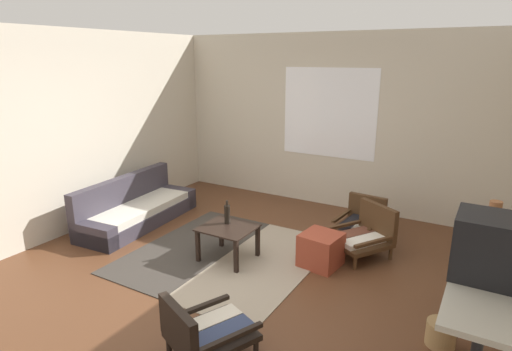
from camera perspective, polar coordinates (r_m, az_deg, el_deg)
ground_plane at (r=4.60m, az=-4.92°, el=-14.80°), size 7.80×7.80×0.00m
far_wall_with_window at (r=6.76m, az=9.98°, el=7.20°), size 5.60×0.13×2.70m
side_wall_left at (r=6.17m, az=-24.28°, el=5.21°), size 0.12×6.60×2.70m
area_rug at (r=5.23m, az=-4.15°, el=-10.75°), size 2.10×2.26×0.01m
couch at (r=6.34m, az=-15.98°, el=-4.43°), size 0.81×1.94×0.67m
coffee_table at (r=5.01m, az=-3.82°, el=-7.77°), size 0.61×0.56×0.41m
armchair_by_window at (r=5.83m, az=14.09°, el=-5.88°), size 0.58×0.64×0.52m
armchair_striped_foreground at (r=3.56m, az=-7.16°, el=-20.19°), size 0.74×0.80×0.54m
armchair_corner at (r=5.31m, az=14.55°, el=-7.61°), size 0.84×0.85×0.61m
ottoman_orange at (r=4.97m, az=8.78°, el=-9.92°), size 0.47×0.47×0.39m
console_shelf at (r=3.51m, az=28.64°, el=-12.12°), size 0.44×1.81×0.90m
crt_television at (r=3.23m, az=29.18°, el=-8.50°), size 0.45×0.40×0.44m
clay_vase at (r=3.88m, az=29.39°, el=-6.06°), size 0.25×0.25×0.34m
glass_bottle at (r=5.03m, az=-3.93°, el=-5.21°), size 0.07×0.07×0.29m
wicker_basket at (r=4.06m, az=23.77°, el=-19.03°), size 0.24×0.24×0.21m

